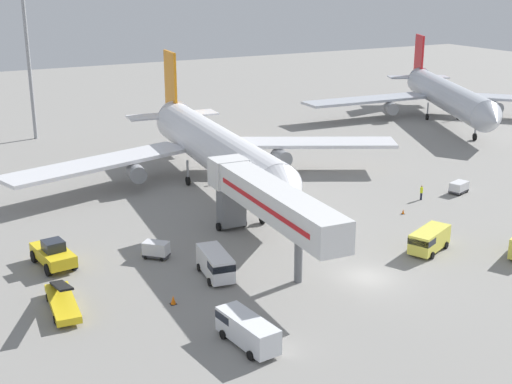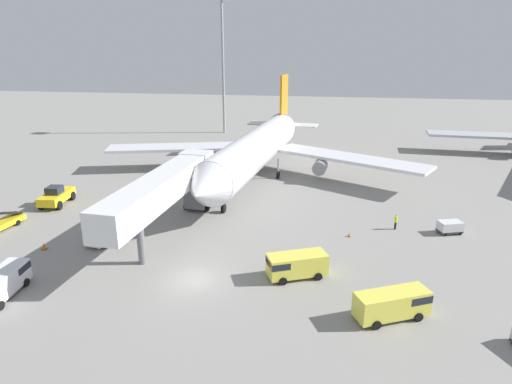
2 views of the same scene
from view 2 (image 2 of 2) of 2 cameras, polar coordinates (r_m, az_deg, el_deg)
The scene contains 14 objects.
ground_plane at distance 38.60m, azimuth -7.93°, elevation -11.31°, with size 300.00×300.00×0.00m, color gray.
airplane_at_gate at distance 65.64m, azimuth 0.23°, elevation 5.83°, with size 50.37×46.65×14.34m.
jet_bridge at distance 45.43m, azimuth -11.54°, elevation 0.65°, with size 4.52×22.42×7.21m.
pushback_tug at distance 60.63m, azimuth -24.68°, elevation -0.47°, with size 3.21×5.85×2.47m.
service_van_mid_left at distance 38.26m, azimuth 5.17°, elevation -9.41°, with size 5.49×3.94×2.12m.
service_van_mid_right at distance 47.46m, azimuth -19.05°, elevation -4.61°, with size 2.75×5.38×2.25m.
service_van_rear_left at distance 34.42m, azimuth 17.61°, elevation -13.69°, with size 5.81×4.09×2.14m.
service_van_rear_right at distance 40.86m, azimuth -30.29°, elevation -10.19°, with size 2.53×5.74×2.08m.
baggage_cart_outer_left at distance 54.22m, azimuth -18.58°, elevation -2.18°, with size 2.53×2.53×1.54m.
baggage_cart_outer_right at distance 51.21m, azimuth 24.06°, elevation -4.17°, with size 2.73×2.11×1.35m.
ground_crew_worker_foreground at distance 50.15m, azimuth 17.83°, elevation -3.69°, with size 0.46×0.46×1.72m.
safety_cone_alpha at distance 47.20m, azimuth 12.11°, elevation -5.45°, with size 0.34×0.34×0.52m.
safety_cone_bravo at distance 48.19m, azimuth -26.02°, elevation -6.36°, with size 0.48×0.48×0.74m.
apron_light_mast at distance 101.82m, azimuth -4.42°, elevation 19.01°, with size 2.40×2.40×29.73m.
Camera 2 is at (10.78, -31.81, 19.03)m, focal length 30.55 mm.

